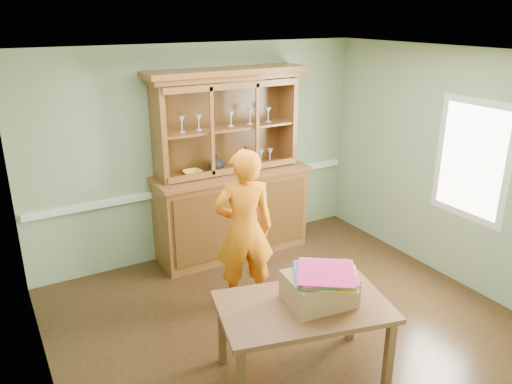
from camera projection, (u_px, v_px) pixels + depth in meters
floor at (284, 321)px, 5.21m from camera, size 4.50×4.50×0.00m
ceiling at (290, 54)px, 4.29m from camera, size 4.50×4.50×0.00m
wall_back at (202, 152)px, 6.38m from camera, size 4.50×0.00×4.50m
wall_left at (33, 254)px, 3.70m from camera, size 0.00×4.00×4.00m
wall_right at (449, 166)px, 5.80m from camera, size 0.00×4.00×4.00m
wall_front at (461, 300)px, 3.12m from camera, size 4.50×0.00×4.50m
chair_rail at (204, 186)px, 6.52m from camera, size 4.41×0.05×0.08m
framed_map at (27, 215)px, 3.89m from camera, size 0.03×0.60×0.46m
window_panel at (471, 160)px, 5.50m from camera, size 0.03×0.96×1.36m
china_hutch at (231, 192)px, 6.46m from camera, size 2.05×0.68×2.41m
dining_table at (304, 313)px, 4.24m from camera, size 1.60×1.18×0.72m
cardboard_box at (319, 289)px, 4.21m from camera, size 0.59×0.50×0.25m
kite_stack at (326, 274)px, 4.13m from camera, size 0.63×0.63×0.05m
person at (244, 230)px, 5.25m from camera, size 0.74×0.58×1.77m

